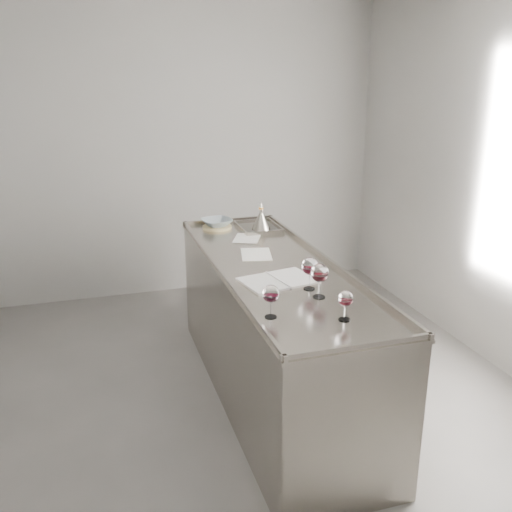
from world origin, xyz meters
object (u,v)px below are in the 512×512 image
object	(u,v)px
counter	(274,333)
notebook	(278,280)
wine_glass_left	(271,295)
wine_glass_right	(310,267)
ceramic_bowl	(217,222)
wine_glass_small	(346,300)
wine_glass_middle	(320,274)
wine_funnel	(261,221)

from	to	relation	value
counter	notebook	size ratio (longest dim) A/B	5.09
wine_glass_left	wine_glass_right	size ratio (longest dim) A/B	0.91
ceramic_bowl	wine_glass_right	bearing A→B (deg)	-82.01
wine_glass_right	notebook	bearing A→B (deg)	127.90
wine_glass_left	wine_glass_small	world-z (taller)	wine_glass_left
ceramic_bowl	wine_glass_left	bearing A→B (deg)	-94.43
wine_glass_middle	ceramic_bowl	world-z (taller)	wine_glass_middle
wine_glass_middle	wine_glass_small	xyz separation A→B (m)	(0.00, -0.32, -0.03)
counter	ceramic_bowl	xyz separation A→B (m)	(-0.14, 1.02, 0.52)
notebook	ceramic_bowl	distance (m)	1.28
counter	wine_funnel	xyz separation A→B (m)	(0.19, 0.88, 0.54)
counter	wine_glass_middle	xyz separation A→B (m)	(0.07, -0.56, 0.61)
counter	wine_glass_small	world-z (taller)	wine_glass_small
counter	wine_funnel	size ratio (longest dim) A/B	10.71
wine_glass_left	ceramic_bowl	size ratio (longest dim) A/B	0.75
wine_glass_right	notebook	size ratio (longest dim) A/B	0.40
wine_glass_middle	wine_glass_right	size ratio (longest dim) A/B	1.03
ceramic_bowl	wine_funnel	distance (m)	0.35
notebook	ceramic_bowl	world-z (taller)	ceramic_bowl
counter	wine_glass_right	distance (m)	0.74
wine_glass_left	counter	bearing A→B (deg)	69.41
notebook	wine_funnel	bearing A→B (deg)	66.33
wine_glass_middle	wine_glass_small	bearing A→B (deg)	-89.16
counter	wine_funnel	bearing A→B (deg)	78.09
notebook	wine_glass_left	bearing A→B (deg)	-124.46
counter	wine_glass_middle	size ratio (longest dim) A/B	12.27
wine_glass_right	ceramic_bowl	world-z (taller)	wine_glass_right
wine_glass_right	wine_glass_small	bearing A→B (deg)	-88.79
wine_glass_left	wine_glass_right	bearing A→B (deg)	42.19
wine_glass_left	wine_funnel	bearing A→B (deg)	74.06
wine_glass_left	ceramic_bowl	bearing A→B (deg)	85.57
wine_glass_right	notebook	xyz separation A→B (m)	(-0.13, 0.17, -0.13)
counter	wine_glass_right	xyz separation A→B (m)	(0.06, -0.42, 0.60)
counter	ceramic_bowl	distance (m)	1.15
counter	wine_glass_middle	world-z (taller)	wine_glass_middle
counter	wine_glass_right	world-z (taller)	wine_glass_right
counter	wine_glass_left	world-z (taller)	wine_glass_left
wine_funnel	wine_glass_left	bearing A→B (deg)	-105.94
wine_glass_small	ceramic_bowl	bearing A→B (deg)	96.39
counter	wine_glass_right	size ratio (longest dim) A/B	12.63
counter	wine_glass_left	xyz separation A→B (m)	(-0.28, -0.73, 0.59)
wine_glass_right	wine_glass_small	size ratio (longest dim) A/B	1.22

